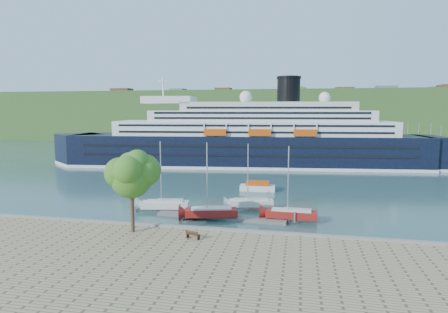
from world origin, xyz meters
The scene contains 12 objects.
ground centered at (0.00, 0.00, 0.00)m, with size 400.00×400.00×0.00m, color #2D504C.
far_hillside centered at (0.00, 145.00, 12.00)m, with size 400.00×50.00×24.00m, color #2F5020.
quay_coping centered at (0.00, -0.20, 1.15)m, with size 220.00×0.50×0.30m, color slate.
cruise_ship centered at (1.99, 57.90, 12.02)m, with size 107.09×15.59×24.05m, color black, non-canonical shape.
park_bench centered at (5.03, -3.65, 1.54)m, with size 1.69×0.69×1.08m, color #4C2615, non-canonical shape.
promenade_tree centered at (-2.61, -2.74, 6.29)m, with size 6.39×6.39×10.58m, color #31661B, non-canonical shape.
floating_pontoon centered at (5.72, 8.02, 0.21)m, with size 18.62×2.28×0.41m, color slate, non-canonical shape.
sailboat_white_near centered at (-3.30, 9.86, 5.08)m, with size 7.87×2.19×10.17m, color silver, non-canonical shape.
sailboat_red centered at (4.56, 7.03, 5.18)m, with size 8.02×2.23×10.36m, color maroon, non-canonical shape.
sailboat_white_far centered at (9.29, 13.75, 4.86)m, with size 7.53×2.09×9.73m, color silver, non-canonical shape.
tender_launch centered at (8.78, 27.18, 0.92)m, with size 6.67×2.28×1.84m, color #C5470B, non-canonical shape.
sailboat_extra centered at (15.55, 8.53, 4.97)m, with size 7.69×2.14×9.93m, color maroon, non-canonical shape.
Camera 1 is at (16.46, -42.43, 15.37)m, focal length 30.00 mm.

